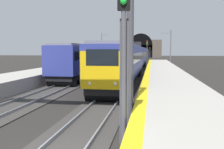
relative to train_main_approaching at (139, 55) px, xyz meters
The scene contains 9 objects.
platform_right_edge_strip 49.08m from the train_main_approaching, behind, with size 112.00×0.50×0.01m, color yellow.
train_main_approaching is the anchor object (origin of this frame).
train_adjacent_platform 15.29m from the train_main_approaching, 160.53° to the left, with size 39.79×3.19×3.93m.
railway_signal_near 47.66m from the train_main_approaching, behind, with size 0.39×0.38×5.55m.
railway_signal_mid 9.33m from the train_main_approaching, 168.25° to the right, with size 0.39×0.38×5.10m.
railway_signal_far 50.01m from the train_main_approaching, ahead, with size 0.39×0.38×4.73m.
tunnel_portal 69.07m from the train_main_approaching, ahead, with size 3.11×19.49×11.29m.
catenary_mast_near 6.76m from the train_main_approaching, 89.55° to the right, with size 0.22×2.15×7.52m.
catenary_mast_far 21.91m from the train_main_approaching, 32.32° to the left, with size 0.22×2.03×8.34m.
Camera 1 is at (-6.65, -2.77, 3.28)m, focal length 41.50 mm.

